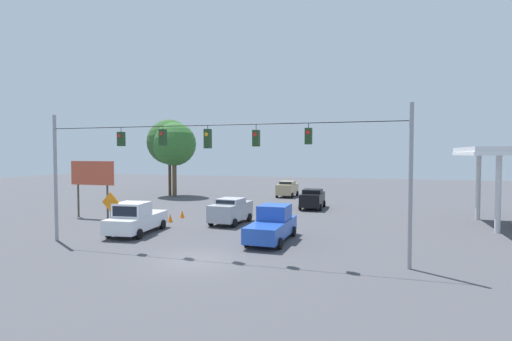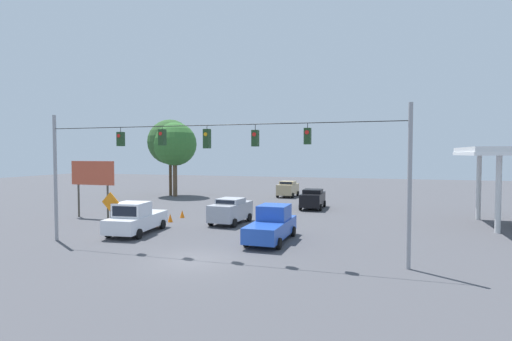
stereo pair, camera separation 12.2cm
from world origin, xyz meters
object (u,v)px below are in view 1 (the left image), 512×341
roadside_billboard (92,177)px  tree_horizon_right (174,144)px  pickup_truck_white_parked_shoulder (136,219)px  traffic_cone_second (155,223)px  traffic_cone_third (170,218)px  work_zone_sign (111,205)px  sedan_black_oncoming_deep (313,198)px  sedan_tan_withflow_deep (287,189)px  pickup_truck_blue_crossing_near (272,225)px  overhead_signal_span (208,161)px  traffic_cone_nearest (137,228)px  traffic_cone_fourth (182,214)px  sedan_silver_withflow_mid (231,210)px  tree_horizon_left (170,142)px

roadside_billboard → tree_horizon_right: bearing=-84.5°
pickup_truck_white_parked_shoulder → traffic_cone_second: 2.55m
traffic_cone_third → work_zone_sign: size_ratio=0.23×
sedan_black_oncoming_deep → sedan_tan_withflow_deep: sedan_tan_withflow_deep is taller
pickup_truck_blue_crossing_near → work_zone_sign: bearing=10.5°
overhead_signal_span → sedan_tan_withflow_deep: bearing=-85.8°
pickup_truck_blue_crossing_near → traffic_cone_nearest: size_ratio=8.64×
traffic_cone_second → traffic_cone_fourth: size_ratio=1.00×
sedan_black_oncoming_deep → traffic_cone_nearest: sedan_black_oncoming_deep is taller
sedan_silver_withflow_mid → pickup_truck_white_parked_shoulder: size_ratio=0.80×
pickup_truck_white_parked_shoulder → roadside_billboard: roadside_billboard is taller
sedan_tan_withflow_deep → tree_horizon_right: 14.89m
traffic_cone_nearest → roadside_billboard: bearing=-31.8°
pickup_truck_blue_crossing_near → tree_horizon_right: 27.89m
sedan_tan_withflow_deep → traffic_cone_second: (4.66, 22.40, -0.68)m
sedan_silver_withflow_mid → sedan_tan_withflow_deep: sedan_tan_withflow_deep is taller
traffic_cone_nearest → work_zone_sign: size_ratio=0.23×
traffic_cone_second → roadside_billboard: bearing=-16.9°
sedan_black_oncoming_deep → sedan_tan_withflow_deep: bearing=-63.9°
pickup_truck_white_parked_shoulder → roadside_billboard: (7.23, -4.62, 2.41)m
pickup_truck_white_parked_shoulder → sedan_tan_withflow_deep: bearing=-100.3°
overhead_signal_span → tree_horizon_right: (15.45, -24.45, 1.53)m
pickup_truck_blue_crossing_near → tree_horizon_right: tree_horizon_right is taller
traffic_cone_third → pickup_truck_white_parked_shoulder: bearing=90.9°
traffic_cone_nearest → pickup_truck_white_parked_shoulder: bearing=104.8°
traffic_cone_fourth → pickup_truck_white_parked_shoulder: bearing=91.5°
work_zone_sign → sedan_silver_withflow_mid: bearing=-129.7°
sedan_black_oncoming_deep → tree_horizon_right: (18.00, -5.77, 5.45)m
sedan_silver_withflow_mid → work_zone_sign: (5.57, 6.69, 0.99)m
overhead_signal_span → traffic_cone_third: size_ratio=31.56×
pickup_truck_white_parked_shoulder → traffic_cone_nearest: size_ratio=8.48×
pickup_truck_white_parked_shoulder → tree_horizon_right: 23.60m
sedan_tan_withflow_deep → tree_horizon_right: size_ratio=0.43×
overhead_signal_span → sedan_black_oncoming_deep: 19.25m
sedan_tan_withflow_deep → work_zone_sign: work_zone_sign is taller
pickup_truck_white_parked_shoulder → pickup_truck_blue_crossing_near: bearing=-176.4°
traffic_cone_second → pickup_truck_blue_crossing_near: bearing=168.5°
overhead_signal_span → tree_horizon_left: size_ratio=2.12×
sedan_black_oncoming_deep → pickup_truck_blue_crossing_near: 14.86m
tree_horizon_right → traffic_cone_second: bearing=115.0°
sedan_silver_withflow_mid → pickup_truck_white_parked_shoulder: (4.60, 5.39, -0.02)m
traffic_cone_nearest → tree_horizon_right: bearing=-67.3°
sedan_black_oncoming_deep → traffic_cone_third: 14.25m
sedan_silver_withflow_mid → tree_horizon_left: size_ratio=0.45×
overhead_signal_span → traffic_cone_nearest: bearing=-27.1°
sedan_silver_withflow_mid → sedan_tan_withflow_deep: size_ratio=1.10×
sedan_silver_withflow_mid → pickup_truck_white_parked_shoulder: bearing=49.5°
traffic_cone_second → sedan_silver_withflow_mid: bearing=-148.1°
traffic_cone_nearest → tree_horizon_right: tree_horizon_right is taller
sedan_black_oncoming_deep → tree_horizon_left: size_ratio=0.47×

